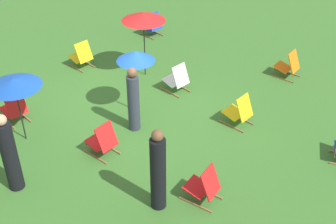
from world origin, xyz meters
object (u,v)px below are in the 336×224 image
object	(u,v)px
deckchair_7	(177,79)
deckchair_12	(152,25)
deckchair_1	(81,56)
person_1	(158,172)
deckchair_0	(204,186)
umbrella_2	(14,83)
umbrella_1	(136,56)
person_0	(9,155)
deckchair_11	(14,108)
person_2	(133,100)
deckchair_4	(288,66)
deckchair_2	(103,141)
umbrella_0	(143,17)
deckchair_5	(239,112)

from	to	relation	value
deckchair_7	deckchair_12	world-z (taller)	same
deckchair_1	person_1	world-z (taller)	person_1
deckchair_0	deckchair_1	world-z (taller)	same
deckchair_7	umbrella_2	bearing A→B (deg)	-13.86
person_1	deckchair_12	bearing A→B (deg)	82.38
umbrella_1	person_0	world-z (taller)	person_0
deckchair_7	umbrella_1	world-z (taller)	umbrella_1
deckchair_7	deckchair_11	bearing A→B (deg)	-25.24
deckchair_0	deckchair_11	distance (m)	5.30
person_1	person_2	bearing A→B (deg)	93.52
deckchair_0	deckchair_4	bearing A→B (deg)	-175.97
deckchair_4	umbrella_1	size ratio (longest dim) A/B	0.48
deckchair_4	deckchair_7	size ratio (longest dim) A/B	0.98
deckchair_1	umbrella_1	size ratio (longest dim) A/B	0.48
deckchair_12	person_1	world-z (taller)	person_1
deckchair_0	deckchair_7	bearing A→B (deg)	-140.67
deckchair_1	umbrella_2	size ratio (longest dim) A/B	0.51
deckchair_11	person_0	size ratio (longest dim) A/B	0.47
deckchair_1	deckchair_7	world-z (taller)	same
deckchair_4	person_1	size ratio (longest dim) A/B	0.45
deckchair_2	person_0	world-z (taller)	person_0
deckchair_7	person_2	world-z (taller)	person_2
umbrella_1	person_1	bearing A→B (deg)	42.41
deckchair_12	umbrella_0	distance (m)	3.10
deckchair_11	deckchair_12	distance (m)	6.07
deckchair_5	person_2	size ratio (longest dim) A/B	0.50
umbrella_1	person_0	size ratio (longest dim) A/B	0.96
deckchair_4	umbrella_0	world-z (taller)	umbrella_0
umbrella_0	deckchair_12	bearing A→B (deg)	-150.38
deckchair_1	person_2	distance (m)	3.65
deckchair_5	deckchair_1	bearing A→B (deg)	-82.34
deckchair_0	umbrella_2	bearing A→B (deg)	-83.32
deckchair_7	person_1	size ratio (longest dim) A/B	0.46
person_1	deckchair_7	bearing A→B (deg)	74.24
deckchair_2	deckchair_7	bearing A→B (deg)	-172.41
deckchair_4	deckchair_5	size ratio (longest dim) A/B	1.00
deckchair_4	deckchair_12	xyz separation A→B (m)	(-0.29, -4.93, 0.00)
person_1	deckchair_5	bearing A→B (deg)	45.02
deckchair_12	person_2	distance (m)	5.45
deckchair_12	umbrella_0	xyz separation A→B (m)	(2.39, 1.36, 1.44)
deckchair_4	deckchair_0	bearing A→B (deg)	8.21
deckchair_2	umbrella_0	distance (m)	4.03
deckchair_12	umbrella_2	size ratio (longest dim) A/B	0.51
deckchair_11	umbrella_2	xyz separation A→B (m)	(0.40, 0.75, 1.18)
deckchair_7	umbrella_1	xyz separation A→B (m)	(1.41, -0.32, 1.24)
deckchair_1	umbrella_2	xyz separation A→B (m)	(3.45, 1.24, 1.18)
deckchair_0	umbrella_0	distance (m)	5.51
umbrella_2	deckchair_5	bearing A→B (deg)	128.98
umbrella_2	person_2	world-z (taller)	person_2
deckchair_1	umbrella_0	xyz separation A→B (m)	(-0.64, 1.88, 1.44)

